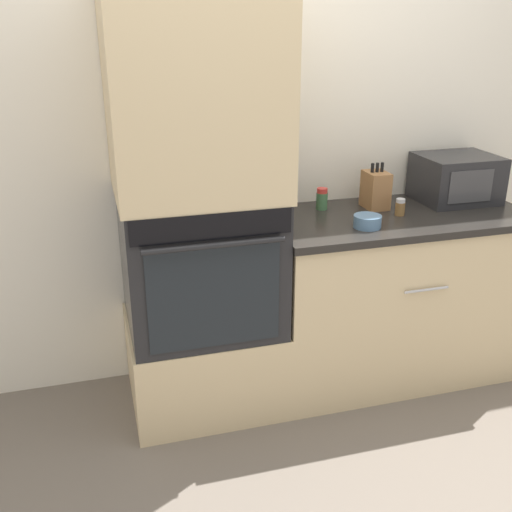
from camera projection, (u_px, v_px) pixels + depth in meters
ground_plane at (292, 421)px, 2.78m from camera, size 12.00×12.00×0.00m
wall_back at (255, 128)px, 2.88m from camera, size 8.00×0.05×2.50m
oven_cabinet_base at (204, 360)px, 2.88m from camera, size 0.70×0.60×0.42m
wall_oven at (200, 260)px, 2.69m from camera, size 0.67×0.64×0.62m
oven_cabinet_upper at (194, 86)px, 2.41m from camera, size 0.70×0.60×0.89m
counter_unit at (391, 294)px, 3.05m from camera, size 1.28×0.63×0.87m
microwave at (456, 178)px, 3.05m from camera, size 0.38×0.32×0.23m
knife_block at (376, 190)px, 2.94m from camera, size 0.10×0.14×0.23m
bowl at (367, 221)px, 2.69m from camera, size 0.13×0.13×0.06m
condiment_jar_near at (400, 207)px, 2.85m from camera, size 0.05×0.05×0.08m
condiment_jar_mid at (322, 199)px, 2.93m from camera, size 0.06×0.06×0.11m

